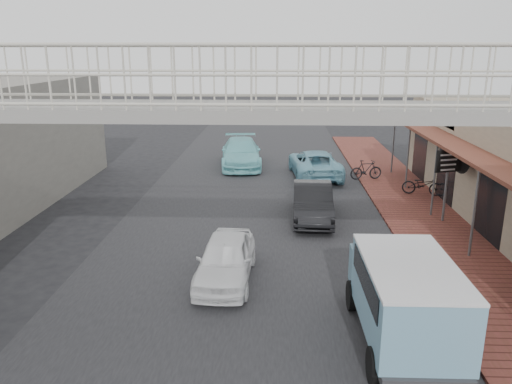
# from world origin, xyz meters

# --- Properties ---
(ground) EXTENTS (120.00, 120.00, 0.00)m
(ground) POSITION_xyz_m (0.00, 0.00, 0.00)
(ground) COLOR black
(ground) RESTS_ON ground
(road_strip) EXTENTS (10.00, 60.00, 0.01)m
(road_strip) POSITION_xyz_m (0.00, 0.00, 0.01)
(road_strip) COLOR black
(road_strip) RESTS_ON ground
(sidewalk) EXTENTS (3.00, 40.00, 0.10)m
(sidewalk) POSITION_xyz_m (6.50, 3.00, 0.05)
(sidewalk) COLOR brown
(sidewalk) RESTS_ON ground
(footbridge) EXTENTS (16.40, 2.40, 6.34)m
(footbridge) POSITION_xyz_m (0.00, -4.00, 3.18)
(footbridge) COLOR gray
(footbridge) RESTS_ON ground
(white_hatchback) EXTENTS (1.63, 3.76, 1.26)m
(white_hatchback) POSITION_xyz_m (-0.50, -0.79, 0.63)
(white_hatchback) COLOR white
(white_hatchback) RESTS_ON ground
(dark_sedan) EXTENTS (1.57, 4.17, 1.36)m
(dark_sedan) POSITION_xyz_m (2.28, 4.60, 0.68)
(dark_sedan) COLOR black
(dark_sedan) RESTS_ON ground
(angkot_curb) EXTENTS (2.70, 5.10, 1.37)m
(angkot_curb) POSITION_xyz_m (2.84, 11.30, 0.68)
(angkot_curb) COLOR #6FADC1
(angkot_curb) RESTS_ON ground
(angkot_far) EXTENTS (2.55, 5.35, 1.51)m
(angkot_far) POSITION_xyz_m (-1.07, 13.51, 0.75)
(angkot_far) COLOR #7BCFD6
(angkot_far) RESTS_ON ground
(angkot_van) EXTENTS (1.94, 4.15, 2.03)m
(angkot_van) POSITION_xyz_m (3.66, -3.82, 1.29)
(angkot_van) COLOR black
(angkot_van) RESTS_ON ground
(motorcycle_near) EXTENTS (1.83, 1.05, 0.91)m
(motorcycle_near) POSITION_xyz_m (7.32, 7.80, 0.55)
(motorcycle_near) COLOR black
(motorcycle_near) RESTS_ON sidewalk
(motorcycle_far) EXTENTS (1.67, 0.80, 0.97)m
(motorcycle_far) POSITION_xyz_m (5.30, 10.43, 0.58)
(motorcycle_far) COLOR black
(motorcycle_far) RESTS_ON sidewalk
(arrow_sign) EXTENTS (1.69, 1.13, 2.80)m
(arrow_sign) POSITION_xyz_m (7.79, 4.50, 2.36)
(arrow_sign) COLOR #59595B
(arrow_sign) RESTS_ON sidewalk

